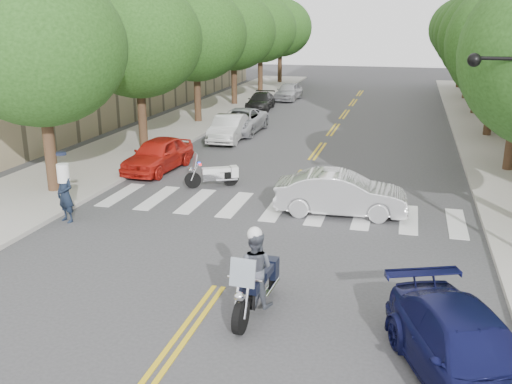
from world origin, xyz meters
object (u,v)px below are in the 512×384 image
(motorcycle_police, at_px, (256,274))
(convertible, at_px, (341,194))
(officer_standing, at_px, (65,194))
(sedan_blue, at_px, (469,354))
(motorcycle_parked, at_px, (217,175))

(motorcycle_police, bearing_deg, convertible, -94.97)
(motorcycle_police, xyz_separation_m, officer_standing, (-7.73, 4.28, 0.02))
(motorcycle_police, distance_m, convertible, 7.50)
(motorcycle_police, relative_size, sedan_blue, 0.54)
(sedan_blue, bearing_deg, convertible, 88.75)
(convertible, height_order, sedan_blue, convertible)
(officer_standing, relative_size, sedan_blue, 0.40)
(officer_standing, relative_size, convertible, 0.42)
(motorcycle_parked, xyz_separation_m, convertible, (5.28, -2.11, 0.25))
(motorcycle_police, height_order, convertible, motorcycle_police)
(motorcycle_police, xyz_separation_m, motorcycle_parked, (-4.20, 9.53, -0.44))
(convertible, bearing_deg, motorcycle_police, 168.03)
(motorcycle_police, distance_m, sedan_blue, 4.88)
(motorcycle_parked, distance_m, sedan_blue, 14.29)
(motorcycle_parked, distance_m, officer_standing, 6.34)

